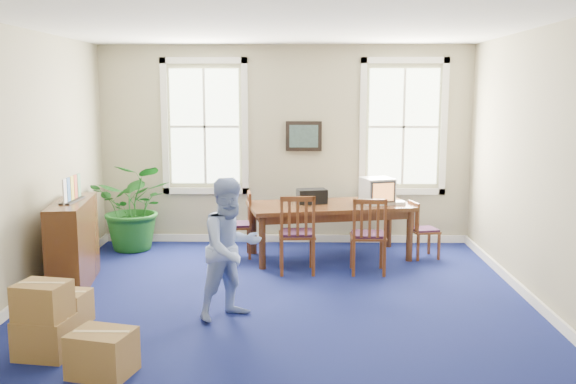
{
  "coord_description": "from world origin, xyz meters",
  "views": [
    {
      "loc": [
        0.26,
        -7.13,
        2.47
      ],
      "look_at": [
        0.1,
        0.6,
        1.25
      ],
      "focal_mm": 40.0,
      "sensor_mm": 36.0,
      "label": 1
    }
  ],
  "objects_px": {
    "credenza": "(73,244)",
    "potted_plant": "(135,206)",
    "cardboard_boxes": "(67,315)",
    "chair_near_left": "(297,233)",
    "crt_tv": "(377,191)",
    "conference_table": "(330,231)",
    "man": "(231,249)"
  },
  "relations": [
    {
      "from": "credenza",
      "to": "potted_plant",
      "type": "relative_size",
      "value": 1.02
    },
    {
      "from": "credenza",
      "to": "cardboard_boxes",
      "type": "xyz_separation_m",
      "value": [
        0.68,
        -2.11,
        -0.17
      ]
    },
    {
      "from": "cardboard_boxes",
      "to": "chair_near_left",
      "type": "bearing_deg",
      "value": 52.4
    },
    {
      "from": "crt_tv",
      "to": "credenza",
      "type": "bearing_deg",
      "value": -176.84
    },
    {
      "from": "potted_plant",
      "to": "credenza",
      "type": "bearing_deg",
      "value": -98.99
    },
    {
      "from": "conference_table",
      "to": "credenza",
      "type": "height_order",
      "value": "credenza"
    },
    {
      "from": "man",
      "to": "cardboard_boxes",
      "type": "bearing_deg",
      "value": 174.63
    },
    {
      "from": "man",
      "to": "cardboard_boxes",
      "type": "distance_m",
      "value": 1.81
    },
    {
      "from": "conference_table",
      "to": "cardboard_boxes",
      "type": "xyz_separation_m",
      "value": [
        -2.64,
        -3.61,
        -0.03
      ]
    },
    {
      "from": "man",
      "to": "chair_near_left",
      "type": "bearing_deg",
      "value": 28.67
    },
    {
      "from": "conference_table",
      "to": "cardboard_boxes",
      "type": "height_order",
      "value": "conference_table"
    },
    {
      "from": "conference_table",
      "to": "cardboard_boxes",
      "type": "distance_m",
      "value": 4.47
    },
    {
      "from": "conference_table",
      "to": "man",
      "type": "height_order",
      "value": "man"
    },
    {
      "from": "conference_table",
      "to": "potted_plant",
      "type": "bearing_deg",
      "value": 159.97
    },
    {
      "from": "man",
      "to": "cardboard_boxes",
      "type": "xyz_separation_m",
      "value": [
        -1.45,
        -1.0,
        -0.4
      ]
    },
    {
      "from": "credenza",
      "to": "cardboard_boxes",
      "type": "relative_size",
      "value": 1.07
    },
    {
      "from": "conference_table",
      "to": "cardboard_boxes",
      "type": "relative_size",
      "value": 1.8
    },
    {
      "from": "conference_table",
      "to": "chair_near_left",
      "type": "height_order",
      "value": "chair_near_left"
    },
    {
      "from": "credenza",
      "to": "conference_table",
      "type": "bearing_deg",
      "value": 16.0
    },
    {
      "from": "cardboard_boxes",
      "to": "man",
      "type": "bearing_deg",
      "value": 34.61
    },
    {
      "from": "crt_tv",
      "to": "man",
      "type": "relative_size",
      "value": 0.3
    },
    {
      "from": "credenza",
      "to": "potted_plant",
      "type": "height_order",
      "value": "potted_plant"
    },
    {
      "from": "conference_table",
      "to": "chair_near_left",
      "type": "bearing_deg",
      "value": -133.27
    },
    {
      "from": "conference_table",
      "to": "man",
      "type": "xyz_separation_m",
      "value": [
        -1.19,
        -2.61,
        0.37
      ]
    },
    {
      "from": "potted_plant",
      "to": "man",
      "type": "bearing_deg",
      "value": -58.74
    },
    {
      "from": "man",
      "to": "cardboard_boxes",
      "type": "height_order",
      "value": "man"
    },
    {
      "from": "credenza",
      "to": "potted_plant",
      "type": "distance_m",
      "value": 1.94
    },
    {
      "from": "crt_tv",
      "to": "potted_plant",
      "type": "distance_m",
      "value": 3.75
    },
    {
      "from": "conference_table",
      "to": "crt_tv",
      "type": "height_order",
      "value": "crt_tv"
    },
    {
      "from": "chair_near_left",
      "to": "man",
      "type": "relative_size",
      "value": 0.7
    },
    {
      "from": "chair_near_left",
      "to": "credenza",
      "type": "xyz_separation_m",
      "value": [
        -2.84,
        -0.69,
        0.0
      ]
    },
    {
      "from": "crt_tv",
      "to": "potted_plant",
      "type": "bearing_deg",
      "value": 156.53
    }
  ]
}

